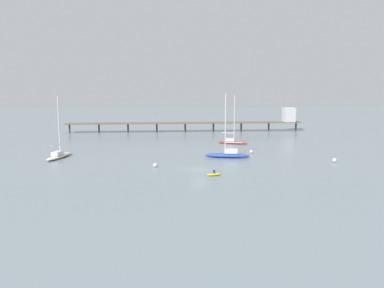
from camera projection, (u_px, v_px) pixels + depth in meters
The scene contains 9 objects.
ground_plane at pixel (199, 170), 66.78m from camera, with size 400.00×400.00×0.00m, color gray.
pier at pixel (223, 120), 122.37m from camera, with size 71.52×5.48×7.25m.
sailboat_cream at pixel (59, 154), 77.55m from camera, with size 4.02×9.30×12.03m.
sailboat_red at pixel (232, 141), 96.80m from camera, with size 7.68×4.69×11.70m.
sailboat_blue at pixel (228, 154), 77.92m from camera, with size 9.13×3.66×12.52m.
dinghy_yellow at pixel (214, 174), 62.41m from camera, with size 2.52×1.63×1.14m.
mooring_buoy_mid at pixel (155, 165), 68.67m from camera, with size 0.73×0.73×0.73m, color silver.
mooring_buoy_far at pixel (251, 152), 82.95m from camera, with size 0.71×0.71×0.71m, color silver.
mooring_buoy_outer at pixel (335, 160), 73.12m from camera, with size 0.78×0.78×0.78m, color silver.
Camera 1 is at (-4.83, -65.29, 13.91)m, focal length 37.25 mm.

